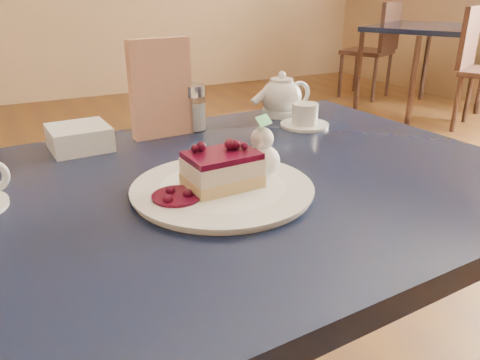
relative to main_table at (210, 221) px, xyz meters
name	(u,v)px	position (x,y,z in m)	size (l,w,h in m)	color
main_table	(210,221)	(0.00, 0.00, 0.00)	(1.34, 0.93, 0.81)	black
dessert_plate	(222,189)	(0.00, -0.05, 0.09)	(0.32, 0.32, 0.01)	white
cheesecake_slice	(222,170)	(0.00, -0.05, 0.13)	(0.13, 0.10, 0.06)	#E6BB7A
whipped_cream	(262,160)	(0.09, -0.04, 0.13)	(0.07, 0.07, 0.06)	white
berry_sauce	(177,196)	(-0.09, -0.06, 0.10)	(0.09, 0.09, 0.01)	#46081D
tea_set	(285,101)	(0.39, 0.34, 0.13)	(0.17, 0.25, 0.11)	white
menu_card	(161,89)	(0.02, 0.33, 0.20)	(0.15, 0.03, 0.24)	beige
sugar_shaker	(194,107)	(0.11, 0.34, 0.15)	(0.06, 0.06, 0.12)	white
napkin_stack	(79,137)	(-0.18, 0.32, 0.11)	(0.13, 0.13, 0.05)	white
bg_table_far_right	(415,104)	(3.34, 2.51, -0.65)	(1.36, 1.99, 1.32)	black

